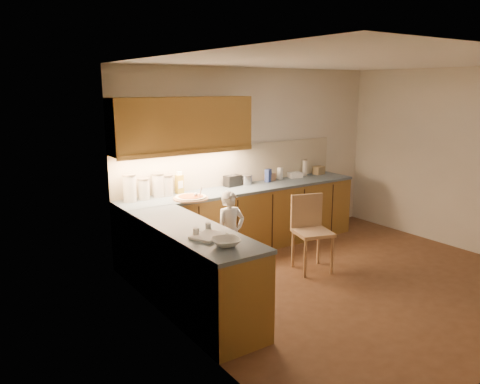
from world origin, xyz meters
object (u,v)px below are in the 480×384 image
at_px(pizza_on_board, 191,198).
at_px(oil_jug, 179,183).
at_px(toaster, 233,181).
at_px(wooden_chair, 310,227).
at_px(child, 231,233).

relative_size(pizza_on_board, oil_jug, 1.54).
bearing_deg(toaster, oil_jug, 171.39).
bearing_deg(oil_jug, wooden_chair, -47.37).
bearing_deg(pizza_on_board, wooden_chair, -36.43).
bearing_deg(oil_jug, pizza_on_board, -95.57).
bearing_deg(child, wooden_chair, -23.19).
height_order(pizza_on_board, toaster, pizza_on_board).
bearing_deg(toaster, wooden_chair, -82.26).
height_order(pizza_on_board, wooden_chair, pizza_on_board).
relative_size(oil_jug, toaster, 1.12).
bearing_deg(pizza_on_board, child, -58.23).
xyz_separation_m(pizza_on_board, child, (0.29, -0.47, -0.40)).
distance_m(pizza_on_board, child, 0.69).
distance_m(pizza_on_board, toaster, 0.96).
distance_m(wooden_chair, toaster, 1.40).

